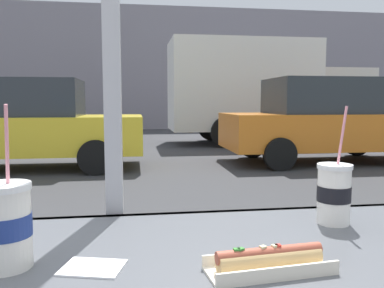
{
  "coord_description": "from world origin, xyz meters",
  "views": [
    {
      "loc": [
        0.06,
        -1.14,
        1.32
      ],
      "look_at": [
        0.52,
        1.99,
        0.98
      ],
      "focal_mm": 37.3,
      "sensor_mm": 36.0,
      "label": 1
    }
  ],
  "objects_px": {
    "parked_car_yellow": "(24,124)",
    "parked_car_orange": "(323,121)",
    "soda_cup_right": "(5,225)",
    "hotdog_tray_near": "(269,260)",
    "box_truck": "(262,90)",
    "soda_cup_left": "(334,193)"
  },
  "relations": [
    {
      "from": "parked_car_orange",
      "to": "box_truck",
      "type": "height_order",
      "value": "box_truck"
    },
    {
      "from": "hotdog_tray_near",
      "to": "box_truck",
      "type": "xyz_separation_m",
      "value": [
        3.8,
        11.59,
        0.69
      ]
    },
    {
      "from": "parked_car_orange",
      "to": "box_truck",
      "type": "relative_size",
      "value": 0.69
    },
    {
      "from": "soda_cup_right",
      "to": "hotdog_tray_near",
      "type": "relative_size",
      "value": 1.27
    },
    {
      "from": "box_truck",
      "to": "hotdog_tray_near",
      "type": "bearing_deg",
      "value": -108.15
    },
    {
      "from": "parked_car_yellow",
      "to": "box_truck",
      "type": "height_order",
      "value": "box_truck"
    },
    {
      "from": "hotdog_tray_near",
      "to": "box_truck",
      "type": "bearing_deg",
      "value": 71.85
    },
    {
      "from": "hotdog_tray_near",
      "to": "soda_cup_right",
      "type": "bearing_deg",
      "value": 169.55
    },
    {
      "from": "parked_car_yellow",
      "to": "parked_car_orange",
      "type": "xyz_separation_m",
      "value": [
        6.21,
        -0.0,
        0.03
      ]
    },
    {
      "from": "soda_cup_right",
      "to": "hotdog_tray_near",
      "type": "height_order",
      "value": "soda_cup_right"
    },
    {
      "from": "hotdog_tray_near",
      "to": "parked_car_yellow",
      "type": "distance_m",
      "value": 7.81
    },
    {
      "from": "parked_car_orange",
      "to": "soda_cup_left",
      "type": "bearing_deg",
      "value": -116.34
    },
    {
      "from": "soda_cup_left",
      "to": "hotdog_tray_near",
      "type": "bearing_deg",
      "value": -135.25
    },
    {
      "from": "soda_cup_left",
      "to": "parked_car_yellow",
      "type": "relative_size",
      "value": 0.07
    },
    {
      "from": "soda_cup_left",
      "to": "parked_car_orange",
      "type": "relative_size",
      "value": 0.07
    },
    {
      "from": "soda_cup_left",
      "to": "box_truck",
      "type": "xyz_separation_m",
      "value": [
        3.52,
        11.31,
        0.63
      ]
    },
    {
      "from": "hotdog_tray_near",
      "to": "box_truck",
      "type": "height_order",
      "value": "box_truck"
    },
    {
      "from": "soda_cup_left",
      "to": "parked_car_yellow",
      "type": "distance_m",
      "value": 7.64
    },
    {
      "from": "hotdog_tray_near",
      "to": "parked_car_orange",
      "type": "height_order",
      "value": "parked_car_orange"
    },
    {
      "from": "soda_cup_left",
      "to": "soda_cup_right",
      "type": "height_order",
      "value": "soda_cup_right"
    },
    {
      "from": "parked_car_yellow",
      "to": "parked_car_orange",
      "type": "distance_m",
      "value": 6.21
    },
    {
      "from": "parked_car_yellow",
      "to": "hotdog_tray_near",
      "type": "bearing_deg",
      "value": -72.25
    }
  ]
}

